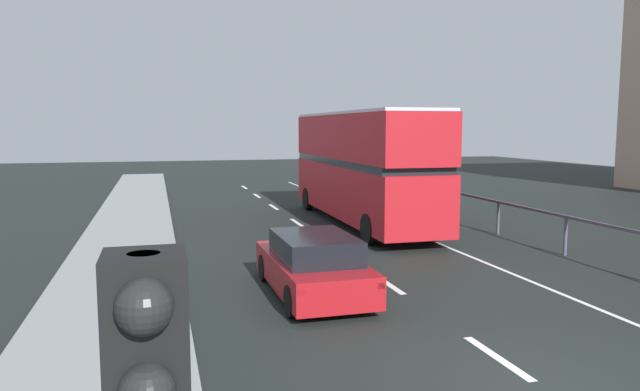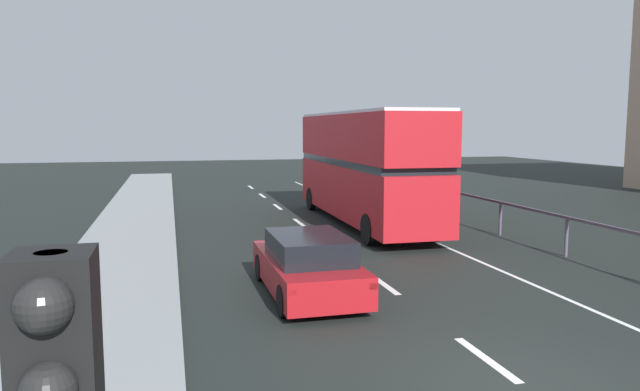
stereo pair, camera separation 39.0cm
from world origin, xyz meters
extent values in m
cube|color=black|center=(0.00, 0.00, -0.05)|extent=(73.40, 120.00, 0.10)
cube|color=silver|center=(0.00, 1.04, 0.00)|extent=(0.16, 1.90, 0.01)
cube|color=silver|center=(0.00, 5.74, 0.00)|extent=(0.16, 1.90, 0.01)
cube|color=silver|center=(0.00, 10.44, 0.00)|extent=(0.16, 1.90, 0.01)
cube|color=silver|center=(0.00, 15.14, 0.00)|extent=(0.16, 1.90, 0.01)
cube|color=silver|center=(0.00, 19.84, 0.00)|extent=(0.16, 1.90, 0.01)
cube|color=silver|center=(0.00, 24.53, 0.00)|extent=(0.16, 1.90, 0.01)
cube|color=silver|center=(0.00, 29.23, 0.00)|extent=(0.16, 1.90, 0.01)
cube|color=silver|center=(3.42, 9.00, 0.00)|extent=(0.12, 46.00, 0.01)
cube|color=#4B4759|center=(6.15, 9.00, 1.14)|extent=(0.08, 42.00, 0.08)
cylinder|color=#4B4759|center=(6.15, 7.25, 0.57)|extent=(0.10, 0.10, 1.14)
cylinder|color=#4B4759|center=(6.15, 10.75, 0.57)|extent=(0.10, 0.10, 1.14)
cylinder|color=#4B4759|center=(6.15, 14.25, 0.57)|extent=(0.10, 0.10, 1.14)
cylinder|color=#4B4759|center=(6.15, 17.75, 0.57)|extent=(0.10, 0.10, 1.14)
cylinder|color=#4B4759|center=(6.15, 21.25, 0.57)|extent=(0.10, 0.10, 1.14)
cylinder|color=#4B4759|center=(6.15, 24.75, 0.57)|extent=(0.10, 0.10, 1.14)
cylinder|color=#4B4759|center=(6.15, 28.25, 0.57)|extent=(0.10, 0.10, 1.14)
cube|color=#AE171E|center=(2.36, 14.26, 1.32)|extent=(2.55, 11.25, 1.94)
cube|color=black|center=(2.36, 14.26, 2.41)|extent=(2.56, 10.80, 0.24)
cube|color=#AE171E|center=(2.36, 14.26, 3.36)|extent=(2.55, 11.25, 1.65)
cube|color=silver|center=(2.36, 14.26, 4.23)|extent=(2.50, 11.02, 0.10)
cube|color=black|center=(2.43, 19.85, 1.42)|extent=(2.16, 0.07, 1.36)
cube|color=yellow|center=(2.43, 19.85, 3.77)|extent=(1.44, 0.06, 0.28)
cylinder|color=black|center=(1.31, 18.49, 0.50)|extent=(0.29, 1.00, 1.00)
cylinder|color=black|center=(3.51, 18.46, 0.50)|extent=(0.29, 1.00, 1.00)
cylinder|color=black|center=(1.21, 10.27, 0.50)|extent=(0.29, 1.00, 1.00)
cylinder|color=black|center=(3.41, 10.24, 0.50)|extent=(0.29, 1.00, 1.00)
cube|color=maroon|center=(-1.95, 5.39, 0.52)|extent=(1.82, 4.29, 0.67)
cube|color=black|center=(-1.95, 5.17, 1.11)|extent=(1.59, 2.36, 0.53)
cube|color=red|center=(-2.73, 3.27, 0.68)|extent=(0.16, 0.06, 0.12)
cube|color=red|center=(-1.14, 3.29, 0.68)|extent=(0.16, 0.06, 0.12)
cylinder|color=black|center=(-2.78, 6.82, 0.32)|extent=(0.20, 0.64, 0.64)
cylinder|color=black|center=(-1.15, 6.83, 0.32)|extent=(0.20, 0.64, 0.64)
cylinder|color=black|center=(-2.75, 3.94, 0.32)|extent=(0.20, 0.64, 0.64)
cylinder|color=black|center=(-1.13, 3.96, 0.32)|extent=(0.20, 0.64, 0.64)
cube|color=black|center=(-5.29, -4.82, 2.81)|extent=(0.30, 0.30, 0.90)
sphere|color=black|center=(-5.29, -4.99, 3.11)|extent=(0.20, 0.20, 0.20)
sphere|color=black|center=(-5.29, -4.99, 2.81)|extent=(0.20, 0.20, 0.20)
camera|label=1|loc=(-5.24, -7.01, 3.71)|focal=33.02mm
camera|label=2|loc=(-4.86, -7.11, 3.71)|focal=33.02mm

